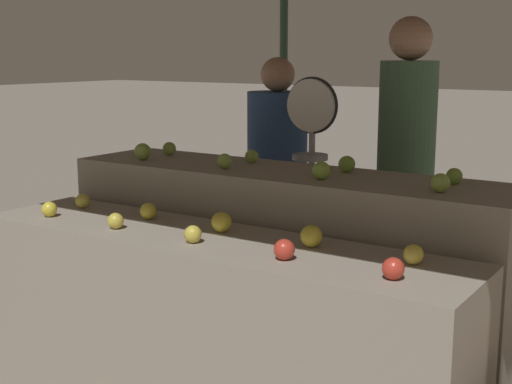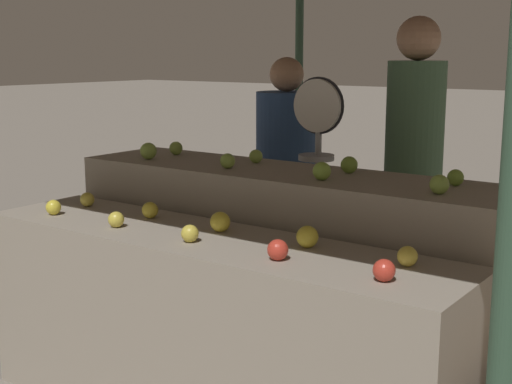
{
  "view_description": "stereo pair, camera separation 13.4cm",
  "coord_description": "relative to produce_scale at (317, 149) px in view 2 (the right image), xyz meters",
  "views": [
    {
      "loc": [
        1.78,
        -2.31,
        1.63
      ],
      "look_at": [
        0.04,
        0.3,
        1.01
      ],
      "focal_mm": 50.0,
      "sensor_mm": 36.0,
      "label": 1
    },
    {
      "loc": [
        1.89,
        -2.23,
        1.63
      ],
      "look_at": [
        0.04,
        0.3,
        1.01
      ],
      "focal_mm": 50.0,
      "sensor_mm": 36.0,
      "label": 2
    }
  ],
  "objects": [
    {
      "name": "apple_front_4",
      "position": [
        1.03,
        -1.24,
        -0.2
      ],
      "size": [
        0.08,
        0.08,
        0.08
      ],
      "primitive_type": "sphere",
      "color": "red",
      "rests_on": "display_counter_front"
    },
    {
      "name": "apple_front_7",
      "position": [
        0.15,
        -1.04,
        -0.19
      ],
      "size": [
        0.09,
        0.09,
        0.09
      ],
      "primitive_type": "sphere",
      "color": "gold",
      "rests_on": "display_counter_front"
    },
    {
      "name": "apple_back_7",
      "position": [
        0.96,
        -0.44,
        -0.0
      ],
      "size": [
        0.07,
        0.07,
        0.07
      ],
      "primitive_type": "sphere",
      "color": "#7AA338",
      "rests_on": "display_counter_back"
    },
    {
      "name": "display_counter_front",
      "position": [
        0.15,
        -1.14,
        -0.67
      ],
      "size": [
        2.29,
        0.55,
        0.86
      ],
      "primitive_type": "cube",
      "color": "gray",
      "rests_on": "ground_plane"
    },
    {
      "name": "apple_front_8",
      "position": [
        0.59,
        -1.03,
        -0.19
      ],
      "size": [
        0.09,
        0.09,
        0.09
      ],
      "primitive_type": "sphere",
      "color": "gold",
      "rests_on": "display_counter_front"
    },
    {
      "name": "apple_front_9",
      "position": [
        1.02,
        -1.03,
        -0.2
      ],
      "size": [
        0.08,
        0.08,
        0.08
      ],
      "primitive_type": "sphere",
      "color": "yellow",
      "rests_on": "display_counter_front"
    },
    {
      "name": "apple_front_6",
      "position": [
        -0.29,
        -1.03,
        -0.2
      ],
      "size": [
        0.08,
        0.08,
        0.08
      ],
      "primitive_type": "sphere",
      "color": "gold",
      "rests_on": "display_counter_front"
    },
    {
      "name": "apple_back_3",
      "position": [
        0.97,
        -0.65,
        0.0
      ],
      "size": [
        0.08,
        0.08,
        0.08
      ],
      "primitive_type": "sphere",
      "color": "#8EB247",
      "rests_on": "display_counter_back"
    },
    {
      "name": "apple_back_2",
      "position": [
        0.43,
        -0.66,
        0.0
      ],
      "size": [
        0.08,
        0.08,
        0.08
      ],
      "primitive_type": "sphere",
      "color": "#84AD3D",
      "rests_on": "display_counter_back"
    },
    {
      "name": "apple_front_0",
      "position": [
        -0.71,
        -1.25,
        -0.2
      ],
      "size": [
        0.07,
        0.07,
        0.07
      ],
      "primitive_type": "sphere",
      "color": "gold",
      "rests_on": "display_counter_front"
    },
    {
      "name": "produce_scale",
      "position": [
        0.0,
        0.0,
        0.0
      ],
      "size": [
        0.31,
        0.2,
        1.5
      ],
      "color": "#99999E",
      "rests_on": "ground_plane"
    },
    {
      "name": "apple_back_6",
      "position": [
        0.43,
        -0.42,
        0.0
      ],
      "size": [
        0.08,
        0.08,
        0.08
      ],
      "primitive_type": "sphere",
      "color": "#7AA338",
      "rests_on": "display_counter_back"
    },
    {
      "name": "apple_back_4",
      "position": [
        -0.65,
        -0.44,
        0.0
      ],
      "size": [
        0.07,
        0.07,
        0.07
      ],
      "primitive_type": "sphere",
      "color": "#8EB247",
      "rests_on": "display_counter_back"
    },
    {
      "name": "apple_front_5",
      "position": [
        -0.72,
        -1.03,
        -0.2
      ],
      "size": [
        0.07,
        0.07,
        0.07
      ],
      "primitive_type": "sphere",
      "color": "gold",
      "rests_on": "display_counter_front"
    },
    {
      "name": "apple_front_3",
      "position": [
        0.59,
        -1.25,
        -0.2
      ],
      "size": [
        0.08,
        0.08,
        0.08
      ],
      "primitive_type": "sphere",
      "color": "red",
      "rests_on": "display_counter_front"
    },
    {
      "name": "person_vendor_at_scale",
      "position": [
        -0.41,
        0.3,
        -0.19
      ],
      "size": [
        0.49,
        0.49,
        1.6
      ],
      "rotation": [
        0.0,
        0.0,
        3.54
      ],
      "color": "#2D2D38",
      "rests_on": "ground_plane"
    },
    {
      "name": "apple_front_1",
      "position": [
        -0.28,
        -1.25,
        -0.2
      ],
      "size": [
        0.07,
        0.07,
        0.07
      ],
      "primitive_type": "sphere",
      "color": "gold",
      "rests_on": "display_counter_front"
    },
    {
      "name": "apple_back_1",
      "position": [
        -0.12,
        -0.65,
        0.0
      ],
      "size": [
        0.08,
        0.08,
        0.08
      ],
      "primitive_type": "sphere",
      "color": "#8EB247",
      "rests_on": "display_counter_back"
    },
    {
      "name": "person_customer_left",
      "position": [
        0.43,
        0.34,
        -0.03
      ],
      "size": [
        0.43,
        0.43,
        1.83
      ],
      "rotation": [
        0.0,
        0.0,
        3.6
      ],
      "color": "#2D2D38",
      "rests_on": "ground_plane"
    },
    {
      "name": "apple_back_0",
      "position": [
        -0.66,
        -0.65,
        0.01
      ],
      "size": [
        0.09,
        0.09,
        0.09
      ],
      "primitive_type": "sphere",
      "color": "#8EB247",
      "rests_on": "display_counter_back"
    },
    {
      "name": "display_counter_back",
      "position": [
        0.15,
        -0.54,
        -0.57
      ],
      "size": [
        2.29,
        0.55,
        1.07
      ],
      "primitive_type": "cube",
      "color": "gray",
      "rests_on": "ground_plane"
    },
    {
      "name": "apple_front_2",
      "position": [
        0.16,
        -1.25,
        -0.2
      ],
      "size": [
        0.07,
        0.07,
        0.07
      ],
      "primitive_type": "sphere",
      "color": "gold",
      "rests_on": "display_counter_front"
    },
    {
      "name": "apple_back_5",
      "position": [
        -0.11,
        -0.42,
        -0.0
      ],
      "size": [
        0.07,
        0.07,
        0.07
      ],
      "primitive_type": "sphere",
      "color": "#8EB247",
      "rests_on": "display_counter_back"
    }
  ]
}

